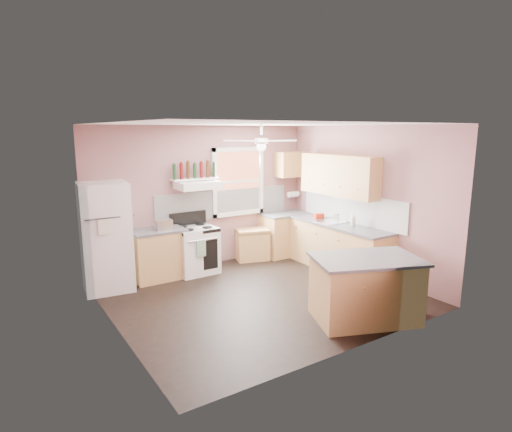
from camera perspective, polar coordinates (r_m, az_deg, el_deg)
floor at (r=6.96m, az=0.66°, el=-10.65°), size 4.50×4.50×0.00m
ceiling at (r=6.45m, az=0.72°, el=12.18°), size 4.50×4.50×0.00m
wall_back at (r=8.31m, az=-7.07°, el=2.57°), size 4.50×0.05×2.70m
wall_right at (r=8.04m, az=14.33°, el=2.01°), size 0.05×4.00×2.70m
wall_left at (r=5.67m, az=-18.85°, el=-2.09°), size 0.05×4.00×2.70m
backsplash_back at (r=8.51m, az=-4.20°, el=1.64°), size 2.90×0.03×0.55m
backsplash_right at (r=8.24m, az=12.56°, el=1.08°), size 0.03×2.60×0.55m
window_view at (r=8.59m, az=-2.47°, el=4.62°), size 1.00×0.02×1.20m
window_frame at (r=8.57m, az=-2.38°, el=4.60°), size 1.16×0.07×1.36m
refrigerator at (r=7.42m, az=-19.39°, el=-2.64°), size 0.84×0.82×1.79m
base_cabinet_left at (r=7.81m, az=-12.88°, el=-5.11°), size 0.90×0.60×0.86m
counter_left at (r=7.70m, az=-13.03°, el=-1.90°), size 0.92×0.62×0.04m
toaster at (r=7.62m, az=-12.20°, el=-1.16°), size 0.28×0.16×0.18m
stove at (r=8.01m, az=-8.06°, el=-4.52°), size 0.74×0.65×0.86m
range_hood at (r=7.93m, az=-7.74°, el=4.11°), size 0.78×0.50×0.14m
bottle_shelf at (r=8.02m, az=-8.13°, el=4.90°), size 0.90×0.26×0.03m
cart at (r=8.74m, az=-0.51°, el=-3.81°), size 0.73×0.59×0.64m
base_cabinet_corner at (r=9.12m, az=3.93°, el=-2.48°), size 1.00×0.60×0.86m
base_cabinet_right at (r=8.21m, az=10.93°, el=-4.23°), size 0.60×2.20×0.86m
counter_corner at (r=9.02m, az=3.96°, el=0.30°), size 1.02×0.62×0.04m
counter_right at (r=8.10m, az=11.00°, el=-1.17°), size 0.62×2.22×0.04m
sink at (r=8.23m, az=10.04°, el=-0.82°), size 0.55×0.45×0.03m
faucet at (r=8.33m, az=10.87°, el=-0.18°), size 0.03×0.03×0.14m
upper_cabinet_right at (r=8.19m, az=10.98°, el=5.36°), size 0.33×1.80×0.76m
upper_cabinet_corner at (r=9.10m, az=4.57°, el=6.87°), size 0.60×0.33×0.52m
paper_towel at (r=9.27m, az=4.99°, el=2.91°), size 0.26×0.12×0.12m
island at (r=6.20m, az=14.35°, el=-9.56°), size 1.58×1.30×0.86m
island_top at (r=6.06m, az=14.56°, el=-5.58°), size 1.69×1.41×0.04m
ceiling_fan_hub at (r=6.45m, az=0.71°, el=9.96°), size 0.20×0.20×0.08m
soap_bottle at (r=7.93m, az=12.83°, el=-0.44°), size 0.12×0.12×0.25m
red_caddy at (r=8.51m, az=8.39°, el=0.01°), size 0.20×0.16×0.10m
wine_bottles at (r=8.01m, az=-8.15°, el=6.03°), size 0.86×0.06×0.31m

